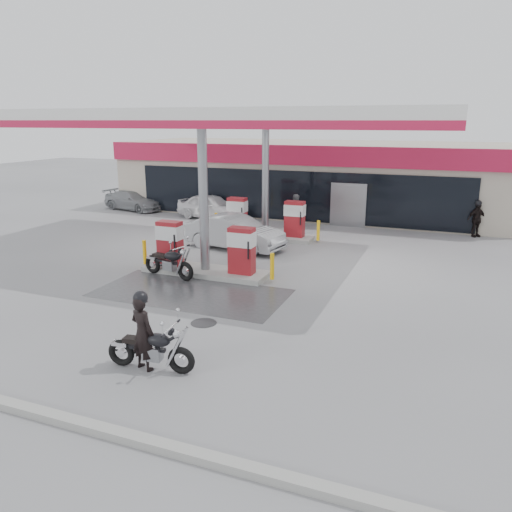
{
  "coord_description": "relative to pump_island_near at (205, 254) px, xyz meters",
  "views": [
    {
      "loc": [
        7.87,
        -13.0,
        5.25
      ],
      "look_at": [
        2.41,
        0.77,
        1.2
      ],
      "focal_mm": 35.0,
      "sensor_mm": 36.0,
      "label": 1
    }
  ],
  "objects": [
    {
      "name": "canopy",
      "position": [
        0.0,
        3.0,
        4.56
      ],
      "size": [
        16.0,
        10.02,
        5.51
      ],
      "color": "silver",
      "rests_on": "ground"
    },
    {
      "name": "sedan_white",
      "position": [
        -4.37,
        9.2,
        -0.04
      ],
      "size": [
        4.19,
        2.35,
        1.35
      ],
      "primitive_type": "imported",
      "rotation": [
        0.0,
        0.0,
        1.37
      ],
      "color": "white",
      "rests_on": "ground"
    },
    {
      "name": "attendant",
      "position": [
        0.63,
        8.8,
        0.12
      ],
      "size": [
        0.84,
        0.96,
        1.67
      ],
      "primitive_type": "imported",
      "rotation": [
        0.0,
        0.0,
        1.27
      ],
      "color": "#59595E",
      "rests_on": "ground"
    },
    {
      "name": "wet_patch",
      "position": [
        0.5,
        -2.0,
        -0.71
      ],
      "size": [
        6.0,
        3.0,
        0.0
      ],
      "primitive_type": "cube",
      "color": "#4C4C4F",
      "rests_on": "ground"
    },
    {
      "name": "parked_car_left",
      "position": [
        -10.0,
        10.0,
        -0.13
      ],
      "size": [
        4.22,
        2.41,
        1.15
      ],
      "primitive_type": "imported",
      "rotation": [
        0.0,
        0.0,
        1.36
      ],
      "color": "gray",
      "rests_on": "ground"
    },
    {
      "name": "biker_walking",
      "position": [
        9.0,
        9.8,
        0.1
      ],
      "size": [
        1.0,
        0.88,
        1.62
      ],
      "primitive_type": "imported",
      "rotation": [
        0.0,
        0.0,
        0.63
      ],
      "color": "black",
      "rests_on": "ground"
    },
    {
      "name": "parked_motorcycle",
      "position": [
        -0.96,
        -0.81,
        -0.21
      ],
      "size": [
        2.18,
        0.95,
        1.13
      ],
      "rotation": [
        0.0,
        0.0,
        -0.22
      ],
      "color": "black",
      "rests_on": "ground"
    },
    {
      "name": "store_building",
      "position": [
        0.01,
        13.94,
        1.3
      ],
      "size": [
        22.0,
        8.22,
        4.0
      ],
      "color": "#B3A896",
      "rests_on": "ground"
    },
    {
      "name": "biker_main",
      "position": [
        1.97,
        -6.73,
        0.13
      ],
      "size": [
        0.7,
        0.54,
        1.69
      ],
      "primitive_type": "imported",
      "rotation": [
        0.0,
        0.0,
        2.89
      ],
      "color": "black",
      "rests_on": "ground"
    },
    {
      "name": "drain_cover",
      "position": [
        2.0,
        -4.0,
        -0.71
      ],
      "size": [
        0.7,
        0.7,
        0.01
      ],
      "primitive_type": "cylinder",
      "color": "#38383A",
      "rests_on": "ground"
    },
    {
      "name": "hatchback_silver",
      "position": [
        -0.46,
        3.6,
        -0.0
      ],
      "size": [
        4.49,
        2.18,
        1.42
      ],
      "primitive_type": "imported",
      "rotation": [
        0.0,
        0.0,
        1.41
      ],
      "color": "#9A9EA2",
      "rests_on": "ground"
    },
    {
      "name": "pump_island_far",
      "position": [
        0.0,
        6.0,
        0.0
      ],
      "size": [
        5.14,
        1.3,
        1.78
      ],
      "color": "#9E9E99",
      "rests_on": "ground"
    },
    {
      "name": "main_motorcycle",
      "position": [
        2.16,
        -6.7,
        -0.25
      ],
      "size": [
        2.04,
        0.78,
        1.05
      ],
      "rotation": [
        0.0,
        0.0,
        0.12
      ],
      "color": "black",
      "rests_on": "ground"
    },
    {
      "name": "ground",
      "position": [
        0.0,
        -2.0,
        -0.71
      ],
      "size": [
        90.0,
        90.0,
        0.0
      ],
      "primitive_type": "plane",
      "color": "gray",
      "rests_on": "ground"
    },
    {
      "name": "pump_island_near",
      "position": [
        0.0,
        0.0,
        0.0
      ],
      "size": [
        5.14,
        1.3,
        1.78
      ],
      "color": "#9E9E99",
      "rests_on": "ground"
    }
  ]
}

